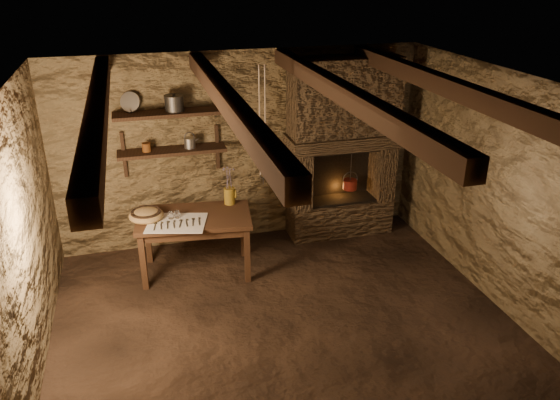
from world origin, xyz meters
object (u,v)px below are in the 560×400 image
object	(u,v)px
work_table	(196,242)
red_pot	(350,184)
stoneware_jug	(229,188)
iron_stockpot	(174,104)
wooden_bowl	(146,215)

from	to	relation	value
work_table	red_pot	bearing A→B (deg)	20.36
stoneware_jug	iron_stockpot	bearing A→B (deg)	150.50
work_table	red_pot	world-z (taller)	red_pot
work_table	wooden_bowl	distance (m)	0.64
wooden_bowl	work_table	bearing A→B (deg)	-5.19
stoneware_jug	wooden_bowl	distance (m)	0.99
wooden_bowl	iron_stockpot	bearing A→B (deg)	51.11
wooden_bowl	red_pot	world-z (taller)	red_pot
stoneware_jug	iron_stockpot	xyz separation A→B (m)	(-0.53, 0.38, 0.94)
work_table	stoneware_jug	world-z (taller)	stoneware_jug
iron_stockpot	red_pot	bearing A→B (deg)	-3.20
work_table	stoneware_jug	bearing A→B (deg)	32.87
work_table	iron_stockpot	size ratio (longest dim) A/B	6.25
stoneware_jug	wooden_bowl	size ratio (longest dim) A/B	1.18
work_table	red_pot	xyz separation A→B (m)	(2.07, 0.47, 0.31)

